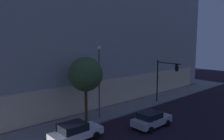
# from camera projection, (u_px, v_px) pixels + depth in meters

# --- Properties ---
(modern_building) EXTENTS (39.94, 28.04, 19.57)m
(modern_building) POSITION_uv_depth(u_px,v_px,m) (71.00, 35.00, 40.75)
(modern_building) COLOR #4C4C51
(modern_building) RESTS_ON ground
(traffic_light_far_corner) EXTENTS (0.38, 3.74, 5.90)m
(traffic_light_far_corner) POSITION_uv_depth(u_px,v_px,m) (164.00, 75.00, 30.58)
(traffic_light_far_corner) COLOR black
(traffic_light_far_corner) RESTS_ON sidewalk_corner
(street_lamp_sidewalk) EXTENTS (0.44, 0.44, 8.00)m
(street_lamp_sidewalk) POSITION_uv_depth(u_px,v_px,m) (99.00, 73.00, 24.57)
(street_lamp_sidewalk) COLOR #595959
(street_lamp_sidewalk) RESTS_ON sidewalk_corner
(sidewalk_tree) EXTENTS (3.62, 3.62, 6.93)m
(sidewalk_tree) POSITION_uv_depth(u_px,v_px,m) (86.00, 74.00, 23.43)
(sidewalk_tree) COLOR #55361E
(sidewalk_tree) RESTS_ON sidewalk_corner
(car_white) EXTENTS (4.67, 2.21, 1.66)m
(car_white) POSITION_uv_depth(u_px,v_px,m) (75.00, 132.00, 19.61)
(car_white) COLOR silver
(car_white) RESTS_ON ground
(car_silver) EXTENTS (4.40, 2.24, 1.58)m
(car_silver) POSITION_uv_depth(u_px,v_px,m) (151.00, 119.00, 22.83)
(car_silver) COLOR #B7BABF
(car_silver) RESTS_ON ground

